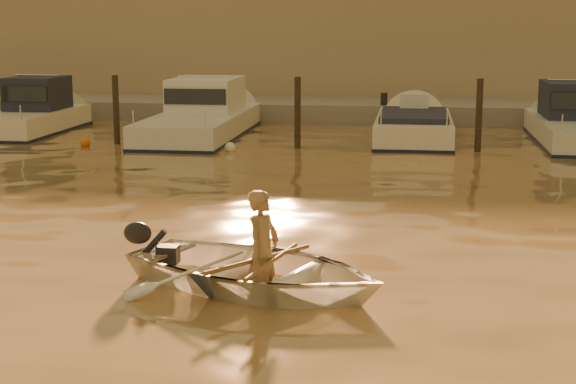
% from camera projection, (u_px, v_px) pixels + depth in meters
% --- Properties ---
extents(ground_plane, '(160.00, 160.00, 0.00)m').
position_uv_depth(ground_plane, '(174.00, 298.00, 11.50)').
color(ground_plane, olive).
rests_on(ground_plane, ground).
extents(dinghy, '(4.40, 3.80, 0.77)m').
position_uv_depth(dinghy, '(256.00, 270.00, 11.86)').
color(dinghy, silver).
rests_on(dinghy, ground_plane).
extents(person, '(0.59, 0.71, 1.66)m').
position_uv_depth(person, '(263.00, 252.00, 11.76)').
color(person, '#927149').
rests_on(person, dinghy).
extents(outboard_motor, '(0.98, 0.70, 0.70)m').
position_uv_depth(outboard_motor, '(167.00, 254.00, 12.58)').
color(outboard_motor, black).
rests_on(outboard_motor, dinghy).
extents(oar_port, '(0.40, 2.08, 0.13)m').
position_uv_depth(oar_port, '(272.00, 261.00, 11.71)').
color(oar_port, brown).
rests_on(oar_port, dinghy).
extents(oar_starboard, '(1.14, 1.83, 0.13)m').
position_uv_depth(oar_starboard, '(259.00, 259.00, 11.80)').
color(oar_starboard, brown).
rests_on(oar_starboard, dinghy).
extents(moored_boat_1, '(2.00, 6.04, 1.75)m').
position_uv_depth(moored_boat_1, '(32.00, 113.00, 28.19)').
color(moored_boat_1, '#EEE3C7').
rests_on(moored_boat_1, ground_plane).
extents(moored_boat_2, '(2.51, 8.32, 1.75)m').
position_uv_depth(moored_boat_2, '(201.00, 116.00, 27.42)').
color(moored_boat_2, silver).
rests_on(moored_boat_2, ground_plane).
extents(moored_boat_3, '(2.22, 6.34, 0.95)m').
position_uv_depth(moored_boat_3, '(414.00, 132.00, 26.58)').
color(moored_boat_3, '#EDDFC6').
rests_on(moored_boat_3, ground_plane).
extents(piling_1, '(0.18, 0.18, 2.20)m').
position_uv_depth(piling_1, '(116.00, 113.00, 25.50)').
color(piling_1, '#2D2319').
rests_on(piling_1, ground_plane).
extents(piling_2, '(0.18, 0.18, 2.20)m').
position_uv_depth(piling_2, '(297.00, 116.00, 24.76)').
color(piling_2, '#2D2319').
rests_on(piling_2, ground_plane).
extents(piling_3, '(0.18, 0.18, 2.20)m').
position_uv_depth(piling_3, '(479.00, 119.00, 24.07)').
color(piling_3, '#2D2319').
rests_on(piling_3, ground_plane).
extents(fender_b, '(0.30, 0.30, 0.30)m').
position_uv_depth(fender_b, '(85.00, 143.00, 25.20)').
color(fender_b, '#C65917').
rests_on(fender_b, ground_plane).
extents(fender_c, '(0.30, 0.30, 0.30)m').
position_uv_depth(fender_c, '(230.00, 148.00, 24.28)').
color(fender_c, white).
rests_on(fender_c, ground_plane).
extents(fender_d, '(0.30, 0.30, 0.30)m').
position_uv_depth(fender_d, '(389.00, 146.00, 24.66)').
color(fender_d, '#C63E17').
rests_on(fender_d, ground_plane).
extents(fender_e, '(0.30, 0.30, 0.30)m').
position_uv_depth(fender_e, '(567.00, 150.00, 23.77)').
color(fender_e, white).
rests_on(fender_e, ground_plane).
extents(quay, '(52.00, 4.00, 1.00)m').
position_uv_depth(quay, '(330.00, 114.00, 32.36)').
color(quay, gray).
rests_on(quay, ground_plane).
extents(waterfront_building, '(46.00, 7.00, 4.80)m').
position_uv_depth(waterfront_building, '(343.00, 47.00, 37.27)').
color(waterfront_building, '#9E8466').
rests_on(waterfront_building, quay).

